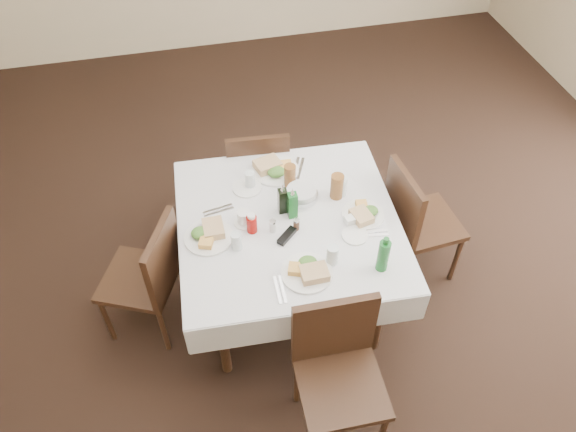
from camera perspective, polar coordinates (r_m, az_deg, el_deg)
The scene contains 33 objects.
ground_plane at distance 3.88m, azimuth 3.61°, elevation -8.21°, with size 7.00×7.00×0.00m, color black.
room_shell at distance 2.67m, azimuth 5.33°, elevation 13.42°, with size 6.04×7.04×2.80m.
dining_table at distance 3.34m, azimuth 0.06°, elevation -1.47°, with size 1.36×1.36×0.76m.
chair_north at distance 3.97m, azimuth -3.09°, elevation 4.57°, with size 0.45×0.45×0.89m.
chair_south at distance 3.01m, azimuth 5.05°, elevation -14.71°, with size 0.45×0.45×0.93m.
chair_east at distance 3.72m, azimuth 12.71°, elevation -0.17°, with size 0.47×0.47×0.91m.
chair_west at distance 3.44m, azimuth -13.76°, elevation -5.68°, with size 0.56×0.56×0.90m.
meal_north at distance 3.57m, azimuth -1.44°, elevation 4.85°, with size 0.30×0.30×0.07m.
meal_south at distance 3.01m, azimuth 2.07°, elevation -5.58°, with size 0.28×0.28×0.06m.
meal_east at distance 3.32m, azimuth 7.70°, elevation 0.26°, with size 0.25×0.25×0.06m.
meal_west at distance 3.21m, azimuth -8.09°, elevation -1.84°, with size 0.28×0.28×0.06m.
side_plate_a at distance 3.48m, azimuth -4.18°, elevation 2.88°, with size 0.18×0.18×0.01m.
side_plate_b at distance 3.22m, azimuth 6.81°, elevation -1.96°, with size 0.15×0.15×0.01m.
water_n at distance 3.45m, azimuth -3.89°, elevation 3.70°, with size 0.06×0.06×0.12m.
water_s at distance 3.04m, azimuth 4.54°, elevation -3.96°, with size 0.07×0.07×0.12m.
water_e at distance 3.41m, azimuth 5.41°, elevation 3.01°, with size 0.07×0.07×0.13m.
water_w at distance 3.12m, azimuth -5.27°, elevation -2.53°, with size 0.06×0.06×0.11m.
iced_tea_a at distance 3.45m, azimuth 0.20°, elevation 4.13°, with size 0.07×0.07×0.15m.
iced_tea_b at distance 3.38m, azimuth 4.99°, elevation 3.02°, with size 0.08×0.08×0.17m.
bread_basket at distance 3.39m, azimuth 1.36°, elevation 2.26°, with size 0.20×0.20×0.07m.
oil_cruet_dark at distance 3.27m, azimuth -0.55°, elevation 1.65°, with size 0.05×0.05×0.21m.
oil_cruet_green at distance 3.24m, azimuth 0.46°, elevation 1.21°, with size 0.05×0.05×0.22m.
ketchup_bottle at distance 3.19m, azimuth -3.70°, elevation -0.75°, with size 0.06×0.06×0.13m.
salt_shaker at distance 3.20m, azimuth -1.56°, elevation -1.02°, with size 0.04×0.04×0.08m.
pepper_shaker at distance 3.21m, azimuth 0.85°, elevation -0.85°, with size 0.04×0.04×0.08m.
coffee_mug at distance 3.25m, azimuth -4.47°, elevation -0.19°, with size 0.13×0.12×0.09m.
sunglasses at distance 3.18m, azimuth -0.12°, elevation -2.03°, with size 0.13×0.13×0.03m.
green_bottle at distance 3.01m, azimuth 9.66°, elevation -3.96°, with size 0.06×0.06×0.24m.
sugar_caddy at distance 3.28m, azimuth 6.63°, elevation -0.32°, with size 0.11×0.07×0.05m.
cutlery_n at distance 3.60m, azimuth 1.04°, elevation 4.88°, with size 0.13×0.21×0.01m.
cutlery_s at distance 2.96m, azimuth -0.81°, elevation -7.49°, with size 0.05×0.18×0.01m.
cutlery_e at distance 3.24m, azimuth 8.43°, elevation -1.77°, with size 0.20×0.07×0.01m.
cutlery_w at distance 3.36m, azimuth -7.09°, elevation 0.58°, with size 0.19×0.08×0.01m.
Camera 1 is at (-0.74, -2.11, 3.17)m, focal length 35.00 mm.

